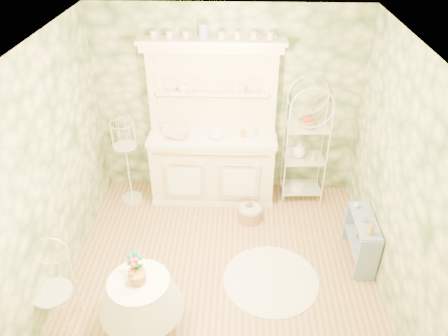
{
  "coord_description": "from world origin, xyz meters",
  "views": [
    {
      "loc": [
        0.16,
        -3.7,
        3.89
      ],
      "look_at": [
        0.0,
        0.5,
        1.15
      ],
      "focal_mm": 35.0,
      "sensor_mm": 36.0,
      "label": 1
    }
  ],
  "objects_px": {
    "birdcage_stand": "(126,154)",
    "side_shelf": "(361,241)",
    "cafe_chair": "(52,294)",
    "kitchen_dresser": "(212,127)",
    "floor_basket": "(250,212)",
    "round_table": "(142,305)",
    "bakers_rack": "(305,146)"
  },
  "relations": [
    {
      "from": "round_table",
      "to": "cafe_chair",
      "type": "distance_m",
      "value": 0.92
    },
    {
      "from": "cafe_chair",
      "to": "bakers_rack",
      "type": "bearing_deg",
      "value": 27.83
    },
    {
      "from": "birdcage_stand",
      "to": "floor_basket",
      "type": "xyz_separation_m",
      "value": [
        1.71,
        -0.39,
        -0.65
      ]
    },
    {
      "from": "side_shelf",
      "to": "round_table",
      "type": "relative_size",
      "value": 0.86
    },
    {
      "from": "kitchen_dresser",
      "to": "floor_basket",
      "type": "bearing_deg",
      "value": -45.2
    },
    {
      "from": "cafe_chair",
      "to": "birdcage_stand",
      "type": "distance_m",
      "value": 2.2
    },
    {
      "from": "kitchen_dresser",
      "to": "bakers_rack",
      "type": "xyz_separation_m",
      "value": [
        1.28,
        0.04,
        -0.29
      ]
    },
    {
      "from": "kitchen_dresser",
      "to": "floor_basket",
      "type": "height_order",
      "value": "kitchen_dresser"
    },
    {
      "from": "cafe_chair",
      "to": "birdcage_stand",
      "type": "relative_size",
      "value": 0.56
    },
    {
      "from": "bakers_rack",
      "to": "round_table",
      "type": "distance_m",
      "value": 3.07
    },
    {
      "from": "side_shelf",
      "to": "round_table",
      "type": "bearing_deg",
      "value": -155.5
    },
    {
      "from": "side_shelf",
      "to": "round_table",
      "type": "xyz_separation_m",
      "value": [
        -2.42,
        -1.12,
        0.1
      ]
    },
    {
      "from": "round_table",
      "to": "floor_basket",
      "type": "relative_size",
      "value": 2.05
    },
    {
      "from": "bakers_rack",
      "to": "side_shelf",
      "type": "relative_size",
      "value": 2.61
    },
    {
      "from": "side_shelf",
      "to": "birdcage_stand",
      "type": "xyz_separation_m",
      "value": [
        -3.04,
        1.09,
        0.49
      ]
    },
    {
      "from": "bakers_rack",
      "to": "birdcage_stand",
      "type": "bearing_deg",
      "value": -179.22
    },
    {
      "from": "side_shelf",
      "to": "birdcage_stand",
      "type": "relative_size",
      "value": 0.42
    },
    {
      "from": "bakers_rack",
      "to": "floor_basket",
      "type": "height_order",
      "value": "bakers_rack"
    },
    {
      "from": "kitchen_dresser",
      "to": "round_table",
      "type": "distance_m",
      "value": 2.55
    },
    {
      "from": "birdcage_stand",
      "to": "side_shelf",
      "type": "bearing_deg",
      "value": -19.69
    },
    {
      "from": "cafe_chair",
      "to": "birdcage_stand",
      "type": "height_order",
      "value": "birdcage_stand"
    },
    {
      "from": "side_shelf",
      "to": "birdcage_stand",
      "type": "height_order",
      "value": "birdcage_stand"
    },
    {
      "from": "kitchen_dresser",
      "to": "round_table",
      "type": "xyz_separation_m",
      "value": [
        -0.57,
        -2.36,
        -0.76
      ]
    },
    {
      "from": "kitchen_dresser",
      "to": "side_shelf",
      "type": "bearing_deg",
      "value": -33.69
    },
    {
      "from": "kitchen_dresser",
      "to": "bakers_rack",
      "type": "distance_m",
      "value": 1.32
    },
    {
      "from": "kitchen_dresser",
      "to": "cafe_chair",
      "type": "bearing_deg",
      "value": -122.73
    },
    {
      "from": "birdcage_stand",
      "to": "cafe_chair",
      "type": "bearing_deg",
      "value": -97.89
    },
    {
      "from": "kitchen_dresser",
      "to": "floor_basket",
      "type": "xyz_separation_m",
      "value": [
        0.53,
        -0.54,
        -1.02
      ]
    },
    {
      "from": "kitchen_dresser",
      "to": "cafe_chair",
      "type": "height_order",
      "value": "kitchen_dresser"
    },
    {
      "from": "kitchen_dresser",
      "to": "birdcage_stand",
      "type": "height_order",
      "value": "kitchen_dresser"
    },
    {
      "from": "side_shelf",
      "to": "birdcage_stand",
      "type": "distance_m",
      "value": 3.27
    },
    {
      "from": "birdcage_stand",
      "to": "floor_basket",
      "type": "distance_m",
      "value": 1.88
    }
  ]
}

